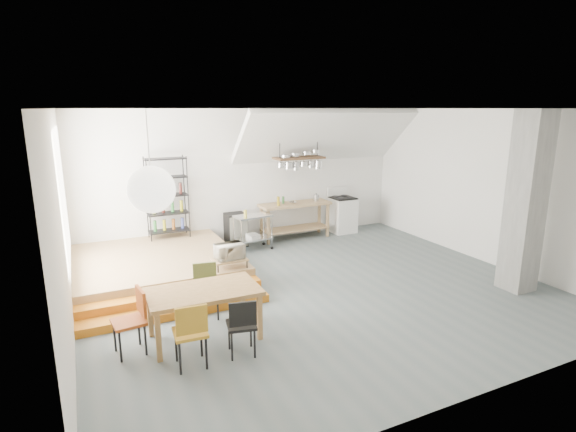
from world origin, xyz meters
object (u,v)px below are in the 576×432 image
rolling_cart (253,228)px  mini_fridge (236,230)px  dining_table (203,295)px  stove (342,214)px

rolling_cart → mini_fridge: (-0.25, 0.50, -0.14)m
dining_table → rolling_cart: bearing=60.1°
stove → dining_table: (-4.80, -4.00, 0.17)m
dining_table → stove: bearing=40.6°
rolling_cart → mini_fridge: size_ratio=1.12×
stove → dining_table: bearing=-140.2°
dining_table → mini_fridge: bearing=66.2°
dining_table → rolling_cart: rolling_cart is taller
dining_table → mini_fridge: (1.86, 4.05, -0.26)m
rolling_cart → mini_fridge: 0.58m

